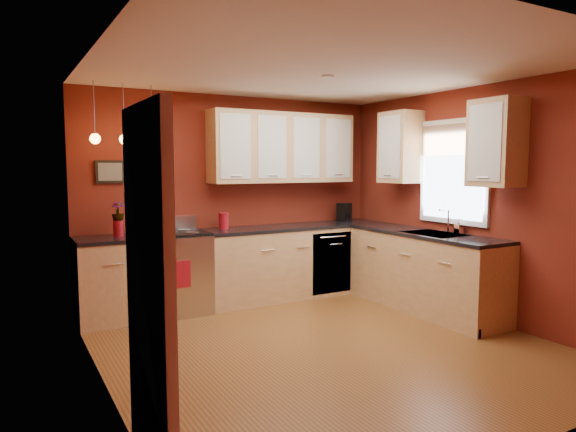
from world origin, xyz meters
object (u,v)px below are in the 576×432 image
coffee_maker (344,213)px  sink (435,236)px  gas_range (174,272)px  red_canister (224,221)px  soap_pump (459,226)px

coffee_maker → sink: bearing=-103.7°
gas_range → sink: (2.62, -1.50, 0.43)m
sink → red_canister: bearing=140.7°
gas_range → soap_pump: soap_pump is taller
red_canister → sink: bearing=-39.3°
red_canister → soap_pump: 2.79m
sink → red_canister: size_ratio=3.52×
red_canister → coffee_maker: 1.83m
gas_range → soap_pump: 3.33m
sink → coffee_maker: bearing=94.6°
gas_range → soap_pump: (2.83, -1.67, 0.55)m
red_canister → soap_pump: (2.16, -1.77, -0.01)m
sink → coffee_maker: 1.60m
gas_range → coffee_maker: coffee_maker is taller
red_canister → coffee_maker: bearing=-0.2°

